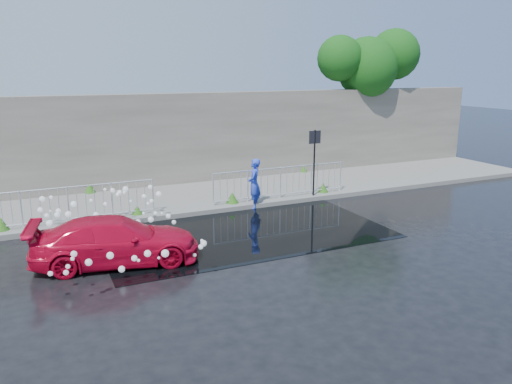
# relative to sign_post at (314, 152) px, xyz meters

# --- Properties ---
(ground) EXTENTS (90.00, 90.00, 0.00)m
(ground) POSITION_rel_sign_post_xyz_m (-4.20, -3.10, -1.72)
(ground) COLOR black
(ground) RESTS_ON ground
(pavement) EXTENTS (30.00, 4.00, 0.15)m
(pavement) POSITION_rel_sign_post_xyz_m (-4.20, 1.90, -1.65)
(pavement) COLOR slate
(pavement) RESTS_ON ground
(curb) EXTENTS (30.00, 0.25, 0.16)m
(curb) POSITION_rel_sign_post_xyz_m (-4.20, -0.10, -1.64)
(curb) COLOR slate
(curb) RESTS_ON ground
(retaining_wall) EXTENTS (30.00, 0.60, 3.50)m
(retaining_wall) POSITION_rel_sign_post_xyz_m (-4.20, 4.10, 0.18)
(retaining_wall) COLOR #5C574D
(retaining_wall) RESTS_ON pavement
(puddle) EXTENTS (8.00, 5.00, 0.01)m
(puddle) POSITION_rel_sign_post_xyz_m (-3.70, -2.10, -1.72)
(puddle) COLOR black
(puddle) RESTS_ON ground
(sign_post) EXTENTS (0.45, 0.06, 2.50)m
(sign_post) POSITION_rel_sign_post_xyz_m (0.00, 0.00, 0.00)
(sign_post) COLOR black
(sign_post) RESTS_ON ground
(tree) EXTENTS (5.19, 2.77, 6.38)m
(tree) POSITION_rel_sign_post_xyz_m (5.47, 4.31, 3.10)
(tree) COLOR #332114
(tree) RESTS_ON ground
(railing_left) EXTENTS (5.05, 0.05, 1.10)m
(railing_left) POSITION_rel_sign_post_xyz_m (-8.20, 0.25, -0.99)
(railing_left) COLOR silver
(railing_left) RESTS_ON pavement
(railing_right) EXTENTS (5.05, 0.05, 1.10)m
(railing_right) POSITION_rel_sign_post_xyz_m (-1.20, 0.25, -0.99)
(railing_right) COLOR silver
(railing_right) RESTS_ON pavement
(weeds) EXTENTS (12.17, 3.93, 0.37)m
(weeds) POSITION_rel_sign_post_xyz_m (-4.49, 1.36, -1.40)
(weeds) COLOR #1F4211
(weeds) RESTS_ON pavement
(water_spray) EXTENTS (3.49, 5.53, 1.06)m
(water_spray) POSITION_rel_sign_post_xyz_m (-7.41, -1.92, -1.02)
(water_spray) COLOR white
(water_spray) RESTS_ON ground
(red_car) EXTENTS (4.14, 2.26, 1.14)m
(red_car) POSITION_rel_sign_post_xyz_m (-7.41, -3.16, -1.15)
(red_car) COLOR red
(red_car) RESTS_ON ground
(person) EXTENTS (0.66, 0.73, 1.68)m
(person) POSITION_rel_sign_post_xyz_m (-2.36, -0.10, -0.89)
(person) COLOR blue
(person) RESTS_ON ground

